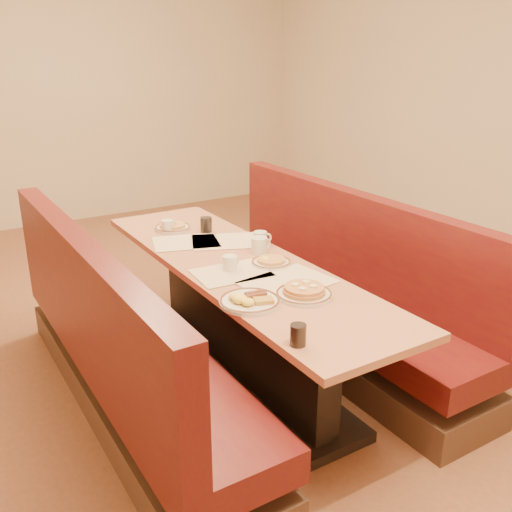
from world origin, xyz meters
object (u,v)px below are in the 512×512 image
coffee_mug_a (260,245)px  coffee_mug_b (230,263)px  pancake_plate (304,292)px  coffee_mug_c (261,238)px  diner_table (239,321)px  booth_left (122,355)px  eggs_plate (249,301)px  soda_tumbler_mid (206,225)px  booth_right (334,296)px  coffee_mug_d (168,226)px  soda_tumbler_near (298,335)px

coffee_mug_a → coffee_mug_b: coffee_mug_a is taller
pancake_plate → coffee_mug_a: bearing=77.3°
coffee_mug_b → coffee_mug_c: (0.37, 0.27, 0.00)m
diner_table → booth_left: booth_left is taller
eggs_plate → soda_tumbler_mid: (0.35, 1.13, 0.04)m
booth_right → booth_left: bearing=180.0°
pancake_plate → coffee_mug_d: bearing=96.5°
booth_left → booth_right: same height
coffee_mug_d → soda_tumbler_near: soda_tumbler_near is taller
coffee_mug_d → pancake_plate: bearing=-92.1°
booth_right → pancake_plate: (-0.69, -0.59, 0.41)m
eggs_plate → coffee_mug_c: coffee_mug_c is taller
pancake_plate → coffee_mug_c: size_ratio=2.41×
coffee_mug_c → soda_tumbler_near: bearing=-103.8°
diner_table → coffee_mug_a: (0.18, 0.06, 0.43)m
coffee_mug_a → coffee_mug_c: 0.15m
booth_right → soda_tumbler_near: bearing=-135.9°
coffee_mug_a → pancake_plate: bearing=-109.4°
diner_table → soda_tumbler_near: bearing=-105.9°
coffee_mug_c → coffee_mug_d: size_ratio=1.05×
eggs_plate → soda_tumbler_near: size_ratio=3.18×
coffee_mug_c → soda_tumbler_mid: 0.45m
diner_table → coffee_mug_d: size_ratio=22.07×
booth_right → diner_table: bearing=180.0°
pancake_plate → coffee_mug_c: 0.81m
coffee_mug_d → soda_tumbler_near: bearing=-104.1°
diner_table → coffee_mug_c: (0.27, 0.19, 0.42)m
coffee_mug_d → soda_tumbler_mid: size_ratio=1.06×
coffee_mug_d → soda_tumbler_mid: soda_tumbler_mid is taller
booth_right → eggs_plate: (-0.98, -0.52, 0.41)m
booth_left → soda_tumbler_mid: bearing=36.1°
booth_right → coffee_mug_b: bearing=-174.2°
pancake_plate → booth_right: bearing=40.4°
coffee_mug_a → soda_tumbler_near: (-0.46, -1.04, -0.01)m
pancake_plate → coffee_mug_a: coffee_mug_a is taller
soda_tumbler_near → coffee_mug_d: bearing=84.5°
coffee_mug_a → coffee_mug_d: 0.75m
soda_tumbler_mid → booth_left: bearing=-143.9°
booth_left → soda_tumbler_near: size_ratio=26.41×
eggs_plate → coffee_mug_b: (0.14, 0.44, 0.03)m
pancake_plate → soda_tumbler_mid: bearing=86.9°
diner_table → coffee_mug_c: 0.54m
soda_tumbler_mid → eggs_plate: bearing=-107.0°
eggs_plate → booth_right: bearing=28.2°
coffee_mug_a → eggs_plate: bearing=-132.9°
diner_table → soda_tumbler_mid: size_ratio=23.29×
booth_left → eggs_plate: 0.82m
booth_right → coffee_mug_d: size_ratio=22.07×
booth_left → eggs_plate: size_ratio=8.30×
coffee_mug_c → soda_tumbler_mid: (-0.17, 0.42, 0.01)m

